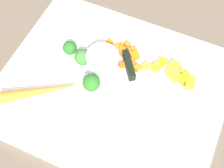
{
  "coord_description": "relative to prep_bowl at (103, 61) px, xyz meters",
  "views": [
    {
      "loc": [
        -0.14,
        0.31,
        0.61
      ],
      "look_at": [
        0.0,
        0.0,
        0.02
      ],
      "focal_mm": 52.08,
      "sensor_mm": 36.0,
      "label": 1
    }
  ],
  "objects": [
    {
      "name": "broccoli_floret_0",
      "position": [
        0.05,
        0.01,
        -0.0
      ],
      "size": [
        0.04,
        0.04,
        0.04
      ],
      "color": "#88B15D",
      "rests_on": "cutting_board"
    },
    {
      "name": "carrot_dice_1",
      "position": [
        0.01,
        -0.06,
        -0.02
      ],
      "size": [
        0.02,
        0.02,
        0.01
      ],
      "primitive_type": "cube",
      "rotation": [
        0.0,
        0.0,
        2.59
      ],
      "color": "orange",
      "rests_on": "cutting_board"
    },
    {
      "name": "pepper_dice_0",
      "position": [
        -0.09,
        -0.04,
        -0.02
      ],
      "size": [
        0.02,
        0.02,
        0.01
      ],
      "primitive_type": "cube",
      "rotation": [
        0.0,
        0.0,
        2.94
      ],
      "color": "yellow",
      "rests_on": "cutting_board"
    },
    {
      "name": "carrot_dice_11",
      "position": [
        -0.03,
        -0.07,
        -0.01
      ],
      "size": [
        0.02,
        0.02,
        0.01
      ],
      "primitive_type": "cube",
      "rotation": [
        0.0,
        0.0,
        0.96
      ],
      "color": "orange",
      "rests_on": "cutting_board"
    },
    {
      "name": "carrot_dice_7",
      "position": [
        -0.02,
        -0.05,
        -0.01
      ],
      "size": [
        0.02,
        0.02,
        0.02
      ],
      "primitive_type": "cube",
      "rotation": [
        0.0,
        0.0,
        1.45
      ],
      "color": "orange",
      "rests_on": "cutting_board"
    },
    {
      "name": "carrot_dice_4",
      "position": [
        -0.01,
        -0.05,
        -0.01
      ],
      "size": [
        0.02,
        0.02,
        0.01
      ],
      "primitive_type": "cube",
      "rotation": [
        0.0,
        0.0,
        2.02
      ],
      "color": "orange",
      "rests_on": "cutting_board"
    },
    {
      "name": "carrot_dice_8",
      "position": [
        -0.05,
        -0.05,
        -0.01
      ],
      "size": [
        0.03,
        0.03,
        0.02
      ],
      "primitive_type": "cube",
      "rotation": [
        0.0,
        0.0,
        2.34
      ],
      "color": "orange",
      "rests_on": "cutting_board"
    },
    {
      "name": "whole_carrot",
      "position": [
        0.09,
        0.11,
        -0.01
      ],
      "size": [
        0.16,
        0.12,
        0.03
      ],
      "primitive_type": "cone",
      "rotation": [
        1.57,
        0.0,
        5.33
      ],
      "color": "orange",
      "rests_on": "cutting_board"
    },
    {
      "name": "carrot_dice_2",
      "position": [
        -0.04,
        -0.05,
        -0.02
      ],
      "size": [
        0.02,
        0.02,
        0.01
      ],
      "primitive_type": "cube",
      "rotation": [
        0.0,
        0.0,
        1.93
      ],
      "color": "orange",
      "rests_on": "cutting_board"
    },
    {
      "name": "pepper_dice_8",
      "position": [
        -0.16,
        -0.03,
        -0.01
      ],
      "size": [
        0.02,
        0.02,
        0.02
      ],
      "primitive_type": "cube",
      "rotation": [
        0.0,
        0.0,
        2.35
      ],
      "color": "yellow",
      "rests_on": "cutting_board"
    },
    {
      "name": "carrot_dice_3",
      "position": [
        -0.05,
        -0.03,
        -0.02
      ],
      "size": [
        0.02,
        0.02,
        0.01
      ],
      "primitive_type": "cube",
      "rotation": [
        0.0,
        0.0,
        2.71
      ],
      "color": "orange",
      "rests_on": "cutting_board"
    },
    {
      "name": "carrot_dice_9",
      "position": [
        -0.05,
        -0.07,
        -0.02
      ],
      "size": [
        0.02,
        0.02,
        0.01
      ],
      "primitive_type": "cube",
      "rotation": [
        0.0,
        0.0,
        2.25
      ],
      "color": "orange",
      "rests_on": "cutting_board"
    },
    {
      "name": "broccoli_floret_1",
      "position": [
        0.08,
        -0.0,
        0.0
      ],
      "size": [
        0.03,
        0.03,
        0.04
      ],
      "color": "#87AF6C",
      "rests_on": "cutting_board"
    },
    {
      "name": "prep_bowl",
      "position": [
        0.0,
        0.0,
        0.0
      ],
      "size": [
        0.07,
        0.07,
        0.04
      ],
      "primitive_type": "cylinder",
      "color": "#BAC0BE",
      "rests_on": "cutting_board"
    },
    {
      "name": "carrot_dice_6",
      "position": [
        -0.01,
        -0.07,
        -0.02
      ],
      "size": [
        0.02,
        0.02,
        0.01
      ],
      "primitive_type": "cube",
      "rotation": [
        0.0,
        0.0,
        2.52
      ],
      "color": "orange",
      "rests_on": "cutting_board"
    },
    {
      "name": "carrot_dice_5",
      "position": [
        -0.04,
        -0.02,
        -0.02
      ],
      "size": [
        0.02,
        0.02,
        0.01
      ],
      "primitive_type": "cube",
      "rotation": [
        0.0,
        0.0,
        2.22
      ],
      "color": "orange",
      "rests_on": "cutting_board"
    },
    {
      "name": "chef_knife",
      "position": [
        -0.1,
        0.05,
        -0.01
      ],
      "size": [
        0.23,
        0.3,
        0.02
      ],
      "rotation": [
        0.0,
        0.0,
        2.2
      ],
      "color": "silver",
      "rests_on": "cutting_board"
    },
    {
      "name": "carrot_dice_10",
      "position": [
        -0.07,
        -0.03,
        -0.02
      ],
      "size": [
        0.02,
        0.02,
        0.01
      ],
      "primitive_type": "cube",
      "rotation": [
        0.0,
        0.0,
        1.12
      ],
      "color": "orange",
      "rests_on": "cutting_board"
    },
    {
      "name": "pepper_dice_6",
      "position": [
        -0.17,
        -0.05,
        -0.01
      ],
      "size": [
        0.01,
        0.01,
        0.01
      ],
      "primitive_type": "cube",
      "rotation": [
        0.0,
        0.0,
        1.4
      ],
      "color": "yellow",
      "rests_on": "cutting_board"
    },
    {
      "name": "ground_plane",
      "position": [
        -0.04,
        0.04,
        -0.03
      ],
      "size": [
        4.0,
        4.0,
        0.0
      ],
      "primitive_type": "plane",
      "color": "brown"
    },
    {
      "name": "pepper_dice_5",
      "position": [
        -0.12,
        -0.06,
        -0.02
      ],
      "size": [
        0.02,
        0.02,
        0.01
      ],
      "primitive_type": "cube",
      "rotation": [
        0.0,
        0.0,
        3.05
      ],
      "color": "yellow",
      "rests_on": "cutting_board"
    },
    {
      "name": "pepper_dice_2",
      "position": [
        -0.15,
        -0.04,
        -0.01
      ],
      "size": [
        0.02,
        0.02,
        0.02
      ],
      "primitive_type": "cube",
      "rotation": [
        0.0,
        0.0,
        1.49
      ],
      "color": "yellow",
      "rests_on": "cutting_board"
    },
    {
      "name": "pepper_dice_1",
      "position": [
        -0.11,
        -0.04,
        -0.01
      ],
      "size": [
        0.02,
        0.02,
        0.02
      ],
      "primitive_type": "cube",
      "rotation": [
        0.0,
        0.0,
        2.6
      ],
      "color": "yellow",
      "rests_on": "cutting_board"
    },
    {
      "name": "cutting_board",
      "position": [
        -0.04,
        0.04,
        -0.03
      ],
      "size": [
        0.47,
        0.39,
        0.01
      ],
      "primitive_type": "cube",
      "color": "white",
      "rests_on": "ground_plane"
    },
    {
      "name": "carrot_dice_0",
      "position": [
        -0.06,
        -0.03,
        -0.01
      ],
      "size": [
        0.01,
        0.02,
        0.01
      ],
      "primitive_type": "cube",
      "rotation": [
        0.0,
        0.0,
        0.02
      ],
      "color": "orange",
      "rests_on": "cutting_board"
    },
    {
      "name": "broccoli_floret_2",
      "position": [
        -0.0,
        0.06,
        0.0
      ],
      "size": [
        0.04,
        0.04,
        0.04
      ],
      "color": "#98BD5F",
      "rests_on": "cutting_board"
    },
    {
      "name": "pepper_dice_7",
      "position": [
        -0.19,
        -0.03,
        -0.01
      ],
      "size": [
        0.02,
        0.03,
        0.02
      ],
      "primitive_type": "cube",
      "rotation": [
        0.0,
        0.0,
        1.78
      ],
      "color": "yellow",
      "rests_on": "cutting_board"
    },
    {
      "name": "pepper_dice_4",
      "position": [
        -0.14,
        -0.06,
        -0.01
      ],
      "size": [
        0.02,
        0.02,
        0.02
      ],
      "primitive_type": "cube",
      "rotation": [
        0.0,
        0.0,
        2.93
      ],
      "color": "yellow",
      "rests_on": "cutting_board"
    },
    {
      "name": "pepper_dice_3",
      "position": [
        -0.17,
        -0.04,
        -0.01
      ],
      "size": [
        0.03,
        0.03,
        0.02
      ],
      "primitive_type": "cube",
      "rotation": [
        0.0,
        0.0,
        1.06
      ],
      "color": "yellow",
      "rests_on": "cutting_board"
    }
  ]
}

